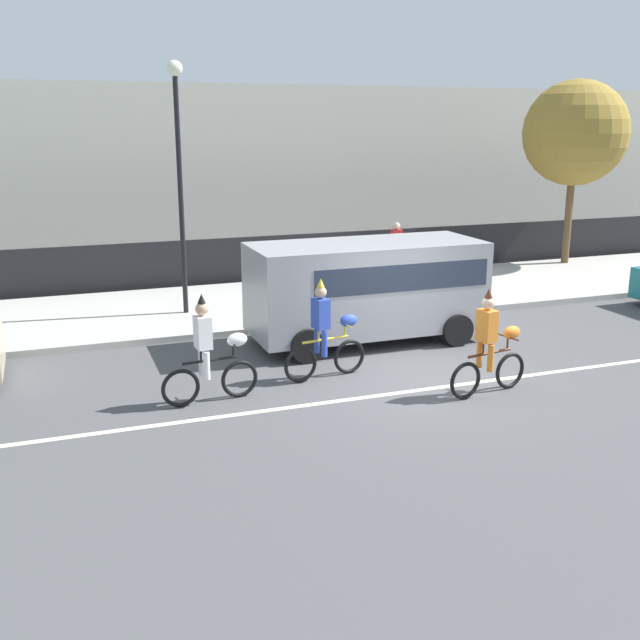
% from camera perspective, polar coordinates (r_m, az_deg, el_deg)
% --- Properties ---
extents(ground_plane, '(80.00, 80.00, 0.00)m').
position_cam_1_polar(ground_plane, '(14.22, 8.23, -4.45)').
color(ground_plane, '#4C4C4F').
extents(road_centre_line, '(36.00, 0.14, 0.01)m').
position_cam_1_polar(road_centre_line, '(13.80, 9.21, -5.07)').
color(road_centre_line, beige).
rests_on(road_centre_line, ground).
extents(sidewalk_curb, '(60.00, 5.00, 0.15)m').
position_cam_1_polar(sidewalk_curb, '(19.91, -0.62, 1.55)').
color(sidewalk_curb, '#ADAAA3').
rests_on(sidewalk_curb, ground).
extents(fence_line, '(40.00, 0.08, 1.40)m').
position_cam_1_polar(fence_line, '(22.48, -3.11, 4.70)').
color(fence_line, black).
rests_on(fence_line, ground).
extents(building_backdrop, '(28.00, 8.00, 5.92)m').
position_cam_1_polar(building_backdrop, '(31.59, -0.82, 11.79)').
color(building_backdrop, beige).
rests_on(building_backdrop, ground).
extents(parade_cyclist_zebra, '(1.72, 0.50, 1.92)m').
position_cam_1_polar(parade_cyclist_zebra, '(12.82, -8.36, -2.66)').
color(parade_cyclist_zebra, black).
rests_on(parade_cyclist_zebra, ground).
extents(parade_cyclist_cobalt, '(1.71, 0.53, 1.92)m').
position_cam_1_polar(parade_cyclist_cobalt, '(13.89, 0.46, -1.12)').
color(parade_cyclist_cobalt, black).
rests_on(parade_cyclist_cobalt, ground).
extents(parade_cyclist_orange, '(1.70, 0.54, 1.92)m').
position_cam_1_polar(parade_cyclist_orange, '(13.41, 12.85, -2.09)').
color(parade_cyclist_orange, black).
rests_on(parade_cyclist_orange, ground).
extents(parked_van_grey, '(5.00, 2.22, 2.18)m').
position_cam_1_polar(parked_van_grey, '(16.19, 3.77, 2.77)').
color(parked_van_grey, '#99999E').
rests_on(parked_van_grey, ground).
extents(street_lamp_post, '(0.36, 0.36, 5.86)m').
position_cam_1_polar(street_lamp_post, '(18.06, -10.73, 12.47)').
color(street_lamp_post, black).
rests_on(street_lamp_post, sidewalk_curb).
extents(street_tree_far_corner, '(3.31, 3.31, 5.82)m').
position_cam_1_polar(street_tree_far_corner, '(25.72, 18.89, 13.31)').
color(street_tree_far_corner, brown).
rests_on(street_tree_far_corner, sidewalk_curb).
extents(pedestrian_onlooker, '(0.32, 0.20, 1.62)m').
position_cam_1_polar(pedestrian_onlooker, '(22.56, 5.83, 5.49)').
color(pedestrian_onlooker, '#33333D').
rests_on(pedestrian_onlooker, sidewalk_curb).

